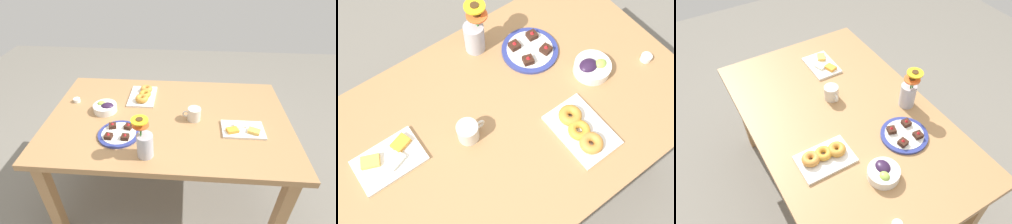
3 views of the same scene
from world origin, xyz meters
TOP-DOWN VIEW (x-y plane):
  - ground_plane at (0.00, 0.00)m, footprint 6.00×6.00m
  - dining_table at (0.00, 0.00)m, footprint 1.60×1.00m
  - coffee_mug at (-0.17, 0.02)m, footprint 0.12×0.09m
  - grape_bowl at (0.43, -0.04)m, footprint 0.16×0.16m
  - cheese_platter at (-0.47, 0.11)m, footprint 0.26×0.17m
  - croissant_platter at (0.20, -0.23)m, footprint 0.19×0.28m
  - jam_cup_honey at (0.67, -0.14)m, footprint 0.05×0.05m
  - dessert_plate at (0.29, 0.21)m, footprint 0.26×0.26m
  - flower_vase at (0.10, 0.37)m, footprint 0.11×0.10m

SIDE VIEW (x-z plane):
  - ground_plane at x=0.00m, z-range 0.00..0.00m
  - dining_table at x=0.00m, z-range 0.28..1.02m
  - dessert_plate at x=0.29m, z-range 0.72..0.78m
  - cheese_platter at x=-0.47m, z-range 0.73..0.77m
  - jam_cup_honey at x=0.67m, z-range 0.74..0.77m
  - croissant_platter at x=0.20m, z-range 0.73..0.79m
  - grape_bowl at x=0.43m, z-range 0.74..0.80m
  - coffee_mug at x=-0.17m, z-range 0.74..0.83m
  - flower_vase at x=0.10m, z-range 0.70..0.96m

